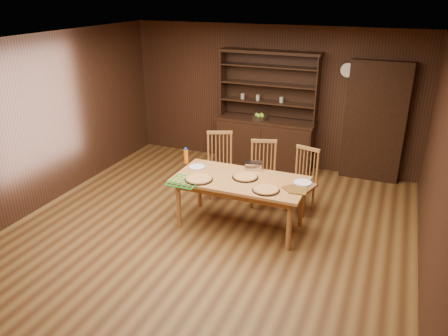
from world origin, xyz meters
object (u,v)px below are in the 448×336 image
at_px(china_hutch, 266,137).
at_px(chair_center, 263,171).
at_px(dining_table, 240,184).
at_px(juice_bottle, 186,156).
at_px(chair_right, 303,178).
at_px(chair_left, 220,162).

height_order(china_hutch, chair_center, china_hutch).
distance_m(dining_table, juice_bottle, 1.01).
distance_m(chair_center, juice_bottle, 1.24).
bearing_deg(chair_right, chair_center, -162.53).
relative_size(china_hutch, chair_center, 2.11).
xyz_separation_m(chair_left, chair_right, (1.39, -0.02, -0.04)).
relative_size(china_hutch, juice_bottle, 9.11).
distance_m(chair_center, chair_right, 0.63).
distance_m(dining_table, chair_right, 1.13).
height_order(dining_table, juice_bottle, juice_bottle).
xyz_separation_m(china_hutch, chair_right, (1.05, -1.46, -0.07)).
distance_m(chair_right, juice_bottle, 1.81).
height_order(chair_center, juice_bottle, chair_center).
bearing_deg(china_hutch, chair_center, -74.33).
bearing_deg(juice_bottle, chair_left, 67.64).
relative_size(china_hutch, chair_left, 2.05).
distance_m(dining_table, chair_center, 0.86).
bearing_deg(dining_table, chair_left, 127.51).
bearing_deg(chair_right, juice_bottle, -143.74).
bearing_deg(chair_right, chair_left, -165.65).
height_order(dining_table, chair_center, chair_center).
height_order(dining_table, chair_left, chair_left).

